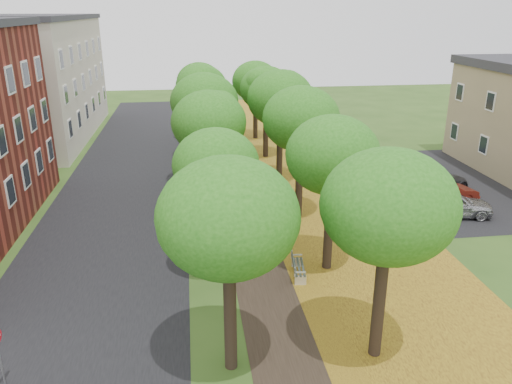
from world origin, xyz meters
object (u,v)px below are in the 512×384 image
object	(u,v)px
car_red	(444,193)
bench	(297,267)
car_grey	(436,181)
car_white	(389,158)
car_silver	(452,203)

from	to	relation	value
car_red	bench	bearing A→B (deg)	113.50
car_red	car_grey	xyz separation A→B (m)	(0.68, 2.34, -0.04)
bench	car_white	bearing A→B (deg)	-27.43
car_grey	car_silver	bearing A→B (deg)	152.51
car_red	car_grey	world-z (taller)	car_red
car_silver	car_red	xyz separation A→B (m)	(0.43, 1.70, -0.05)
car_silver	bench	bearing A→B (deg)	129.04
car_white	car_grey	bearing A→B (deg)	173.43
car_grey	bench	bearing A→B (deg)	118.59
bench	car_white	world-z (taller)	car_white
bench	car_silver	distance (m)	11.25
bench	car_grey	xyz separation A→B (m)	(10.97, 9.46, 0.22)
bench	car_red	size ratio (longest dim) A/B	0.43
car_red	car_white	xyz separation A→B (m)	(-0.43, 7.29, 0.04)
bench	car_silver	bearing A→B (deg)	-54.26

